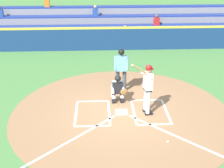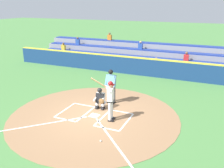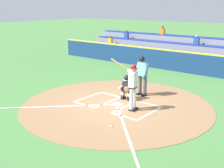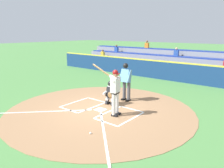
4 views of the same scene
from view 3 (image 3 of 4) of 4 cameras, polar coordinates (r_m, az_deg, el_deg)
The scene contains 9 objects.
ground_plane at distance 12.09m, azimuth 0.92°, elevation -4.16°, with size 120.00×120.00×0.00m, color #4C8442.
dirt_circle at distance 12.09m, azimuth 0.92°, elevation -4.14°, with size 8.00×8.00×0.01m, color #99704C.
home_plate_and_chalk at distance 11.45m, azimuth -1.82°, elevation -5.24°, with size 7.93×4.91×0.01m.
batter at distance 11.17m, azimuth 4.19°, elevation 0.05°, with size 0.87×0.84×2.13m.
catcher at distance 12.57m, azimuth 2.96°, elevation -0.58°, with size 0.61×0.61×1.13m.
plate_umpire at distance 13.11m, azimuth 6.08°, elevation 2.22°, with size 0.60×0.43×1.86m.
baseball at distance 9.93m, azimuth -0.13°, elevation -8.44°, with size 0.07×0.07×0.07m, color white.
backstop_wall at distance 18.22m, azimuth 15.74°, elevation 4.10°, with size 22.00×0.36×1.31m.
bleacher_stand at distance 20.68m, azimuth 18.77°, elevation 5.30°, with size 20.00×3.40×2.55m.
Camera 3 is at (-7.04, 8.95, 4.06)m, focal length 45.68 mm.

